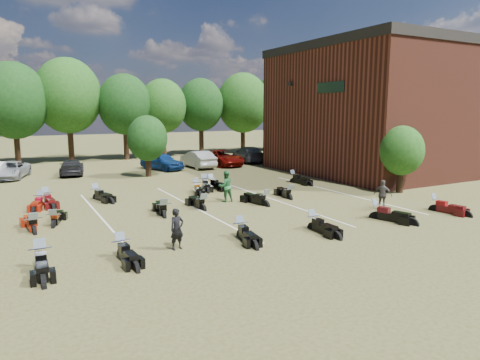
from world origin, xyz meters
TOP-DOWN VIEW (x-y plane):
  - ground at (0.00, 0.00)m, footprint 160.00×160.00m
  - car_2 at (-11.92, 19.63)m, footprint 3.46×5.25m
  - car_3 at (-7.35, 19.34)m, footprint 2.51×4.71m
  - car_4 at (0.20, 18.77)m, footprint 3.34×4.94m
  - car_5 at (3.61, 18.51)m, footprint 1.88×4.90m
  - car_6 at (6.22, 18.84)m, footprint 3.15×5.68m
  - car_7 at (9.97, 20.22)m, footprint 3.33×5.87m
  - person_black at (-6.33, -3.02)m, footprint 0.66×0.50m
  - person_green at (-0.78, 3.89)m, footprint 0.94×0.76m
  - person_grey at (5.74, -2.01)m, footprint 0.80×1.04m
  - motorcycle_1 at (-11.13, -2.61)m, footprint 0.84×2.47m
  - motorcycle_2 at (-8.46, -2.87)m, footprint 0.86×2.31m
  - motorcycle_3 at (0.04, -3.31)m, footprint 0.76×2.28m
  - motorcycle_4 at (-3.40, -2.77)m, footprint 1.05×2.34m
  - motorcycle_5 at (4.03, -3.24)m, footprint 1.52×2.61m
  - motorcycle_6 at (8.08, -3.51)m, footprint 1.08×2.40m
  - motorcycle_7 at (-11.12, 2.04)m, footprint 1.00×2.46m
  - motorcycle_8 at (-10.25, 2.75)m, footprint 1.29×2.26m
  - motorcycle_9 at (-5.16, 2.12)m, footprint 1.14×2.51m
  - motorcycle_10 at (-2.82, 2.58)m, footprint 0.80×2.35m
  - motorcycle_11 at (2.94, 2.69)m, footprint 1.08×2.36m
  - motorcycle_12 at (0.63, 1.78)m, footprint 1.25×2.56m
  - motorcycle_14 at (-10.16, 8.18)m, footprint 1.04×2.51m
  - motorcycle_15 at (-10.48, 7.78)m, footprint 1.28×2.33m
  - motorcycle_16 at (-7.38, 8.24)m, footprint 1.45×2.51m
  - motorcycle_17 at (-1.14, 7.57)m, footprint 1.21×2.32m
  - motorcycle_18 at (-0.10, 8.59)m, footprint 1.42×2.56m
  - motorcycle_19 at (0.35, 8.35)m, footprint 1.07×2.50m
  - motorcycle_20 at (6.64, 7.48)m, footprint 1.03×2.42m
  - brick_building at (22.00, 9.00)m, footprint 25.40×15.20m
  - tree_line at (-1.00, 29.00)m, footprint 56.00×6.00m
  - young_tree_near_building at (10.50, 1.00)m, footprint 2.80×2.80m
  - young_tree_midfield at (-2.00, 15.50)m, footprint 3.20×3.20m
  - parking_lines at (-3.00, 3.00)m, footprint 20.10×14.00m

SIDE VIEW (x-z plane):
  - ground at x=0.00m, z-range 0.00..0.00m
  - motorcycle_1 at x=-11.13m, z-range -0.68..0.68m
  - motorcycle_2 at x=-8.46m, z-range -0.63..0.63m
  - motorcycle_3 at x=0.04m, z-range -0.63..0.63m
  - motorcycle_4 at x=-3.40m, z-range -0.63..0.63m
  - motorcycle_5 at x=4.03m, z-range -0.69..0.69m
  - motorcycle_6 at x=8.08m, z-range -0.65..0.65m
  - motorcycle_7 at x=-11.12m, z-range -0.67..0.67m
  - motorcycle_8 at x=-10.25m, z-range -0.60..0.60m
  - motorcycle_9 at x=-5.16m, z-range -0.67..0.67m
  - motorcycle_10 at x=-2.82m, z-range -0.65..0.65m
  - motorcycle_11 at x=2.94m, z-range -0.63..0.63m
  - motorcycle_12 at x=0.63m, z-range -0.69..0.69m
  - motorcycle_14 at x=-10.16m, z-range -0.68..0.68m
  - motorcycle_15 at x=-10.48m, z-range -0.62..0.62m
  - motorcycle_16 at x=-7.38m, z-range -0.67..0.67m
  - motorcycle_17 at x=-1.14m, z-range -0.62..0.62m
  - motorcycle_18 at x=-0.10m, z-range -0.68..0.68m
  - motorcycle_19 at x=0.35m, z-range -0.68..0.68m
  - motorcycle_20 at x=6.64m, z-range -0.65..0.65m
  - parking_lines at x=-3.00m, z-range 0.00..0.01m
  - car_3 at x=-7.35m, z-range 0.00..1.30m
  - car_2 at x=-11.92m, z-range 0.00..1.34m
  - car_6 at x=6.22m, z-range 0.00..1.50m
  - car_4 at x=0.20m, z-range 0.00..1.56m
  - car_5 at x=3.61m, z-range 0.00..1.59m
  - car_7 at x=9.97m, z-range 0.00..1.61m
  - person_black at x=-6.33m, z-range 0.00..1.62m
  - person_grey at x=5.74m, z-range 0.00..1.64m
  - person_green at x=-0.78m, z-range 0.00..1.84m
  - young_tree_near_building at x=10.50m, z-range 0.67..4.83m
  - young_tree_midfield at x=-2.00m, z-range 0.74..5.44m
  - brick_building at x=22.00m, z-range 0.01..10.71m
  - tree_line at x=-1.00m, z-range 1.42..11.20m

